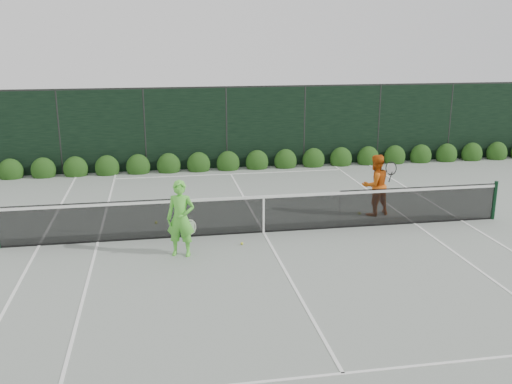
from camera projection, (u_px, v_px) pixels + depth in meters
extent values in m
plane|color=gray|center=(264.00, 232.00, 14.58)|extent=(80.00, 80.00, 0.00)
cylinder|color=#10321C|center=(494.00, 200.00, 15.50)|extent=(0.10, 0.10, 1.07)
cube|color=black|center=(93.00, 223.00, 13.74)|extent=(4.40, 0.01, 1.02)
cube|color=black|center=(264.00, 215.00, 14.45)|extent=(4.00, 0.01, 0.96)
cube|color=black|center=(419.00, 205.00, 15.14)|extent=(4.40, 0.01, 1.02)
cube|color=white|center=(264.00, 197.00, 14.32)|extent=(12.80, 0.03, 0.07)
cube|color=black|center=(264.00, 232.00, 14.57)|extent=(12.80, 0.02, 0.04)
cube|color=white|center=(264.00, 215.00, 14.45)|extent=(0.05, 0.03, 0.91)
imported|color=#5CD33E|center=(181.00, 219.00, 12.86)|extent=(0.73, 0.58, 1.76)
torus|color=beige|center=(190.00, 227.00, 13.05)|extent=(0.30, 0.08, 0.30)
cylinder|color=black|center=(190.00, 237.00, 13.12)|extent=(0.10, 0.03, 0.30)
imported|color=#CF5911|center=(375.00, 185.00, 15.79)|extent=(0.98, 0.85, 1.72)
torus|color=black|center=(391.00, 168.00, 15.52)|extent=(0.27, 0.18, 0.30)
cylinder|color=black|center=(391.00, 177.00, 15.59)|extent=(0.10, 0.03, 0.30)
cube|color=white|center=(39.00, 245.00, 13.66)|extent=(0.06, 23.77, 0.01)
cube|color=white|center=(461.00, 221.00, 15.49)|extent=(0.06, 23.77, 0.01)
cube|color=white|center=(98.00, 242.00, 13.89)|extent=(0.06, 23.77, 0.01)
cube|color=white|center=(414.00, 223.00, 15.26)|extent=(0.06, 23.77, 0.01)
cube|color=white|center=(215.00, 146.00, 25.86)|extent=(11.03, 0.06, 0.01)
cube|color=white|center=(231.00, 174.00, 20.65)|extent=(8.23, 0.06, 0.01)
cube|color=white|center=(343.00, 374.00, 8.50)|extent=(8.23, 0.06, 0.01)
cube|color=white|center=(264.00, 232.00, 14.58)|extent=(0.06, 12.80, 0.01)
cube|color=black|center=(226.00, 128.00, 21.30)|extent=(32.00, 0.06, 3.00)
cube|color=#262826|center=(226.00, 87.00, 20.89)|extent=(32.00, 0.06, 0.06)
cylinder|color=#262826|center=(59.00, 133.00, 20.29)|extent=(0.08, 0.08, 3.00)
cylinder|color=#262826|center=(145.00, 131.00, 20.79)|extent=(0.08, 0.08, 3.00)
cylinder|color=#262826|center=(226.00, 128.00, 21.30)|extent=(0.08, 0.08, 3.00)
cylinder|color=#262826|center=(304.00, 126.00, 21.80)|extent=(0.08, 0.08, 3.00)
cylinder|color=#262826|center=(379.00, 124.00, 22.30)|extent=(0.08, 0.08, 3.00)
cylinder|color=#262826|center=(450.00, 122.00, 22.80)|extent=(0.08, 0.08, 3.00)
ellipsoid|color=#163A10|center=(11.00, 172.00, 20.02)|extent=(0.86, 0.65, 0.94)
ellipsoid|color=#163A10|center=(43.00, 170.00, 20.20)|extent=(0.86, 0.65, 0.94)
ellipsoid|color=#163A10|center=(76.00, 169.00, 20.38)|extent=(0.86, 0.65, 0.94)
ellipsoid|color=#163A10|center=(107.00, 168.00, 20.57)|extent=(0.86, 0.65, 0.94)
ellipsoid|color=#163A10|center=(138.00, 167.00, 20.75)|extent=(0.86, 0.65, 0.94)
ellipsoid|color=#163A10|center=(169.00, 166.00, 20.93)|extent=(0.86, 0.65, 0.94)
ellipsoid|color=#163A10|center=(199.00, 165.00, 21.12)|extent=(0.86, 0.65, 0.94)
ellipsoid|color=#163A10|center=(228.00, 163.00, 21.30)|extent=(0.86, 0.65, 0.94)
ellipsoid|color=#163A10|center=(257.00, 162.00, 21.48)|extent=(0.86, 0.65, 0.94)
ellipsoid|color=#163A10|center=(285.00, 161.00, 21.67)|extent=(0.86, 0.65, 0.94)
ellipsoid|color=#163A10|center=(313.00, 160.00, 21.85)|extent=(0.86, 0.65, 0.94)
ellipsoid|color=#163A10|center=(341.00, 159.00, 22.03)|extent=(0.86, 0.65, 0.94)
ellipsoid|color=#163A10|center=(368.00, 158.00, 22.22)|extent=(0.86, 0.65, 0.94)
ellipsoid|color=#163A10|center=(395.00, 157.00, 22.40)|extent=(0.86, 0.65, 0.94)
ellipsoid|color=#163A10|center=(421.00, 156.00, 22.59)|extent=(0.86, 0.65, 0.94)
ellipsoid|color=#163A10|center=(446.00, 155.00, 22.77)|extent=(0.86, 0.65, 0.94)
ellipsoid|color=#163A10|center=(472.00, 154.00, 22.95)|extent=(0.86, 0.65, 0.94)
ellipsoid|color=#163A10|center=(497.00, 153.00, 23.14)|extent=(0.86, 0.65, 0.94)
sphere|color=#C7D32F|center=(242.00, 243.00, 13.71)|extent=(0.07, 0.07, 0.07)
sphere|color=#C7D32F|center=(359.00, 213.00, 16.02)|extent=(0.07, 0.07, 0.07)
sphere|color=#C7D32F|center=(156.00, 223.00, 15.24)|extent=(0.07, 0.07, 0.07)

